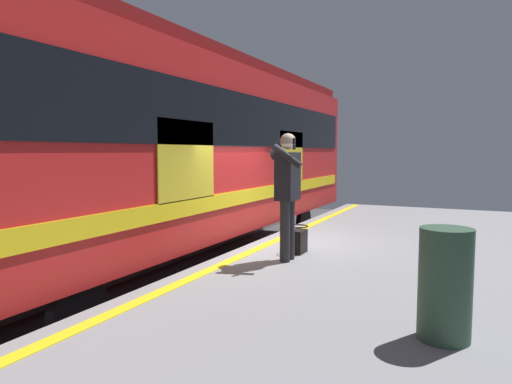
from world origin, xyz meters
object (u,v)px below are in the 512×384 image
passenger (287,186)px  trash_bin (445,284)px  handbag (298,240)px  train_carriage (181,145)px

passenger → trash_bin: size_ratio=1.94×
passenger → handbag: size_ratio=4.24×
passenger → handbag: passenger is taller
train_carriage → handbag: 3.29m
handbag → trash_bin: (2.50, 2.17, 0.26)m
train_carriage → trash_bin: size_ratio=12.59×
handbag → trash_bin: bearing=41.0°
train_carriage → handbag: train_carriage is taller
handbag → trash_bin: trash_bin is taller
trash_bin → train_carriage: bearing=-125.2°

